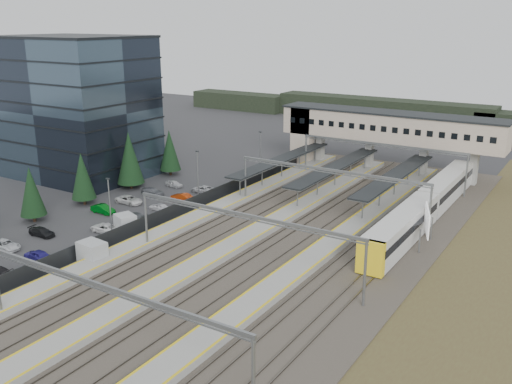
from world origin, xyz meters
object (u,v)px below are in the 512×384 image
Objects in this scene: office_building at (76,107)px; footbridge at (374,129)px; relay_cabin_far at (125,224)px; train at (426,206)px; relay_cabin_near at (92,253)px; billboard at (427,221)px.

office_building is 53.18m from footbridge.
train reaches higher than relay_cabin_far.
relay_cabin_near is 0.58× the size of billboard.
footbridge is (12.08, 56.56, 6.64)m from relay_cabin_near.
relay_cabin_far is at bearing -155.77° from billboard.
train is (16.30, -22.26, -5.72)m from footbridge.
relay_cabin_far is 0.08× the size of train.
office_building is 4.29× the size of billboard.
office_building is 7.40× the size of relay_cabin_far.
billboard is (18.99, -31.61, -4.53)m from footbridge.
office_building reaches higher than train.
train is at bearing 7.35° from office_building.
train is 9.80m from billboard.
relay_cabin_far is 0.58× the size of billboard.
footbridge reaches higher than billboard.
footbridge reaches higher than relay_cabin_near.
relay_cabin_near is at bearing -141.22° from billboard.
relay_cabin_near is at bearing -67.28° from relay_cabin_far.
footbridge is (43.70, 30.00, -4.26)m from office_building.
relay_cabin_near is 0.08× the size of train.
relay_cabin_near is 10.01m from relay_cabin_far.
relay_cabin_far is 38.37m from billboard.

